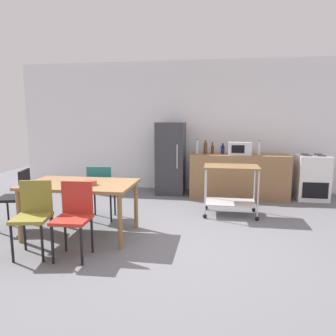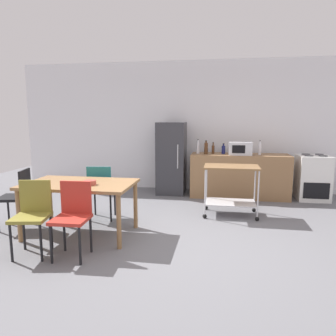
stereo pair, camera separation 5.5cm
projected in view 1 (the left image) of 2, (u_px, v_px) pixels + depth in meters
The scene contains 18 objects.
ground_plane at pixel (182, 241), 4.19m from camera, with size 12.00×12.00×0.00m, color slate.
back_wall at pixel (198, 126), 7.08m from camera, with size 8.40×0.12×2.90m, color white.
kitchen_counter at pixel (238, 176), 6.51m from camera, with size 2.00×0.64×0.90m, color olive.
dining_table at pixel (80, 188), 4.33m from camera, with size 1.50×0.90×0.75m.
chair_black at pixel (18, 195), 4.60m from camera, with size 0.48×0.48×0.89m.
chair_red at pixel (74, 214), 3.67m from camera, with size 0.42×0.42×0.89m.
chair_teal at pixel (101, 189), 5.00m from camera, with size 0.45×0.45×0.89m.
chair_olive at pixel (33, 213), 3.73m from camera, with size 0.47×0.47×0.89m.
stove_oven at pixel (311, 177), 6.31m from camera, with size 0.60×0.61×0.92m.
refrigerator at pixel (171, 158), 6.78m from camera, with size 0.60×0.63×1.55m.
kitchen_cart at pixel (231, 182), 5.25m from camera, with size 0.91×0.57×0.85m.
bottle_sparkling_water at pixel (197, 147), 6.56m from camera, with size 0.07×0.07×0.30m.
bottle_hot_sauce at pixel (205, 148), 6.44m from camera, with size 0.07×0.07×0.28m.
bottle_soda at pixel (212, 149), 6.53m from camera, with size 0.06×0.06×0.24m.
bottle_vinegar at pixel (223, 149), 6.50m from camera, with size 0.08×0.08×0.22m.
microwave at pixel (239, 148), 6.33m from camera, with size 0.46×0.35×0.26m.
bottle_soy_sauce at pixel (259, 149), 6.33m from camera, with size 0.06×0.06×0.29m.
fruit_bowl at pixel (91, 183), 4.18m from camera, with size 0.17×0.17×0.06m, color #B24C3F.
Camera 1 is at (0.43, -3.96, 1.64)m, focal length 33.30 mm.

